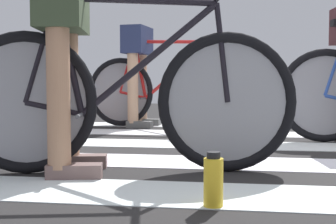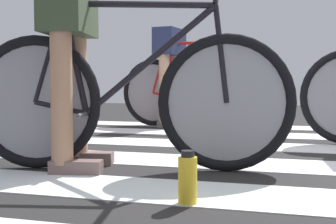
% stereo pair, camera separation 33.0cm
% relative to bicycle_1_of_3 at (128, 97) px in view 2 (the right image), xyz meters
% --- Properties ---
extents(ground, '(18.00, 14.00, 0.02)m').
position_rel_bicycle_1_of_3_xyz_m(ground, '(1.04, 0.57, -0.40)').
color(ground, '#252424').
extents(crosswalk_markings, '(5.42, 4.96, 0.00)m').
position_rel_bicycle_1_of_3_xyz_m(crosswalk_markings, '(1.01, 0.34, -0.38)').
color(crosswalk_markings, silver).
rests_on(crosswalk_markings, ground).
extents(bicycle_1_of_3, '(1.71, 0.56, 0.93)m').
position_rel_bicycle_1_of_3_xyz_m(bicycle_1_of_3, '(0.00, 0.00, 0.00)').
color(bicycle_1_of_3, black).
rests_on(bicycle_1_of_3, ground).
extents(cyclist_1_of_3, '(0.38, 0.45, 0.99)m').
position_rel_bicycle_1_of_3_xyz_m(cyclist_1_of_3, '(-0.30, -0.06, 0.26)').
color(cyclist_1_of_3, '#A87A5B').
rests_on(cyclist_1_of_3, ground).
extents(bicycle_3_of_3, '(1.73, 0.52, 0.93)m').
position_rel_bicycle_1_of_3_xyz_m(bicycle_3_of_3, '(-0.15, 2.36, 0.00)').
color(bicycle_3_of_3, black).
rests_on(bicycle_3_of_3, ground).
extents(cyclist_3_of_3, '(0.36, 0.43, 1.03)m').
position_rel_bicycle_1_of_3_xyz_m(cyclist_3_of_3, '(-0.46, 2.40, 0.28)').
color(cyclist_3_of_3, tan).
rests_on(cyclist_3_of_3, ground).
extents(water_bottle, '(0.07, 0.07, 0.21)m').
position_rel_bicycle_1_of_3_xyz_m(water_bottle, '(0.47, -0.59, -0.29)').
color(water_bottle, gold).
rests_on(water_bottle, ground).
extents(traffic_cone, '(0.38, 0.38, 0.43)m').
position_rel_bicycle_1_of_3_xyz_m(traffic_cone, '(-1.23, 1.59, -0.18)').
color(traffic_cone, black).
rests_on(traffic_cone, ground).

